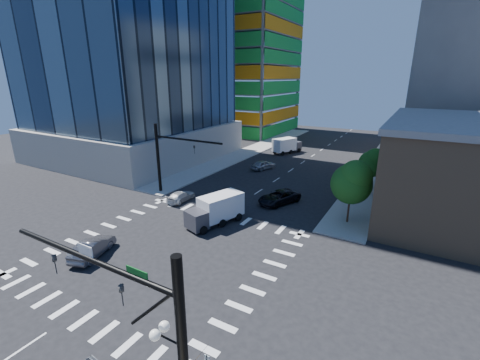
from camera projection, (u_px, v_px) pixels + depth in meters
The scene contains 15 objects.
ground at pixel (168, 252), 28.38m from camera, with size 160.00×160.00×0.00m, color black.
road_markings at pixel (168, 252), 28.38m from camera, with size 20.00×20.00×0.01m, color silver.
sidewalk_ne at pixel (380, 166), 55.53m from camera, with size 5.00×60.00×0.15m, color gray.
sidewalk_nw at pixel (252, 150), 67.31m from camera, with size 5.00×60.00×0.15m, color gray.
construction_building at pixel (242, 38), 84.91m from camera, with size 25.16×34.50×70.60m.
signal_mast_se at pixel (165, 344), 12.33m from camera, with size 10.51×2.48×9.00m.
signal_mast_nw at pixel (166, 153), 40.90m from camera, with size 10.20×0.40×9.00m.
tree_south at pixel (353, 181), 32.47m from camera, with size 4.16×4.16×6.82m.
tree_north at pixel (373, 162), 42.47m from camera, with size 3.54×3.52×5.78m.
car_nb_far at pixel (279, 197), 39.15m from camera, with size 2.59×5.62×1.56m, color black.
car_sb_near at pixel (181, 196), 39.90m from camera, with size 1.75×4.30×1.25m, color silver.
car_sb_mid at pixel (263, 165), 53.56m from camera, with size 1.83×4.54×1.55m, color #ADB0B6.
car_sb_cross at pixel (93, 248), 27.59m from camera, with size 1.63×4.67×1.54m, color #504F54.
box_truck_near at pixel (214, 212), 33.38m from camera, with size 4.14×6.25×3.03m.
box_truck_far at pixel (288, 146), 64.89m from camera, with size 4.54×6.33×3.05m.
Camera 1 is at (17.97, -18.57, 14.82)m, focal length 24.00 mm.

